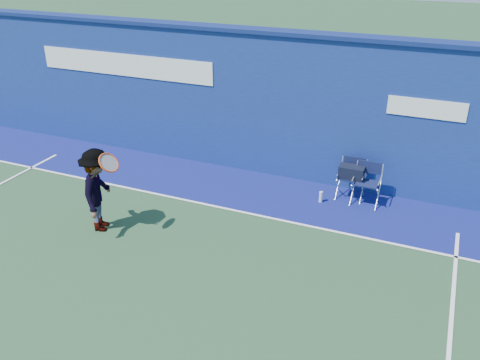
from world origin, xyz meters
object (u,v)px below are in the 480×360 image
at_px(directors_chair_left, 351,183).
at_px(directors_chair_right, 366,192).
at_px(water_bottle, 321,197).
at_px(tennis_player, 98,190).

height_order(directors_chair_left, directors_chair_right, directors_chair_right).
distance_m(directors_chair_left, water_bottle, 0.67).
bearing_deg(directors_chair_left, water_bottle, -140.03).
bearing_deg(directors_chair_right, directors_chair_left, 159.76).
distance_m(directors_chair_left, directors_chair_right, 0.35).
bearing_deg(water_bottle, directors_chair_right, 19.66).
bearing_deg(directors_chair_right, tennis_player, -146.28).
relative_size(directors_chair_right, tennis_player, 0.53).
distance_m(directors_chair_right, tennis_player, 5.04).
distance_m(directors_chair_right, water_bottle, 0.87).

